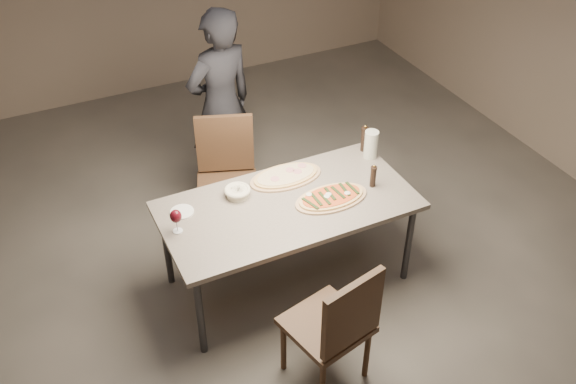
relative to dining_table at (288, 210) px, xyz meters
name	(u,v)px	position (x,y,z in m)	size (l,w,h in m)	color
room	(288,124)	(0.00, 0.00, 0.71)	(7.00, 7.00, 7.00)	#5C564F
dining_table	(288,210)	(0.00, 0.00, 0.00)	(1.80, 0.90, 0.75)	slate
zucchini_pizza	(331,197)	(0.30, -0.09, 0.07)	(0.55, 0.30, 0.05)	tan
ham_pizza	(286,176)	(0.12, 0.28, 0.07)	(0.56, 0.31, 0.04)	tan
bread_basket	(237,192)	(-0.29, 0.23, 0.10)	(0.19, 0.19, 0.07)	beige
oil_dish	(344,193)	(0.41, -0.08, 0.07)	(0.14, 0.14, 0.02)	white
pepper_mill_left	(373,176)	(0.64, -0.08, 0.15)	(0.05, 0.05, 0.19)	black
pepper_mill_right	(364,139)	(0.83, 0.35, 0.17)	(0.06, 0.06, 0.23)	black
carafe	(371,144)	(0.83, 0.25, 0.17)	(0.11, 0.11, 0.22)	silver
wine_glass	(176,217)	(-0.79, 0.05, 0.18)	(0.08, 0.08, 0.18)	silver
side_plate	(182,212)	(-0.71, 0.23, 0.06)	(0.16, 0.16, 0.01)	white
chair_near	(337,324)	(-0.14, -0.97, -0.14)	(0.56, 0.56, 0.99)	#442D1C
chair_far	(227,172)	(-0.17, 0.79, -0.12)	(0.61, 0.61, 1.01)	#442D1C
diner	(221,106)	(0.01, 1.31, 0.17)	(0.63, 0.41, 1.72)	black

